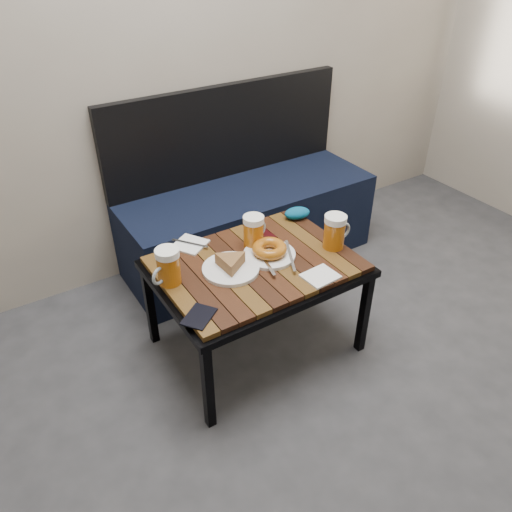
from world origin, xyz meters
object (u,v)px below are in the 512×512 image
beer_mug_right (335,231)px  plate_bagel (270,251)px  passport_navy (199,316)px  passport_burgundy (261,234)px  knit_pouch (297,213)px  bench (247,216)px  cafe_table (256,270)px  beer_mug_centre (254,231)px  plate_pie (231,265)px  beer_mug_left (168,267)px

beer_mug_right → plate_bagel: bearing=160.3°
beer_mug_right → passport_navy: 0.72m
passport_burgundy → knit_pouch: knit_pouch is taller
bench → passport_burgundy: (-0.21, -0.48, 0.20)m
cafe_table → knit_pouch: 0.42m
beer_mug_right → knit_pouch: bearing=85.2°
beer_mug_centre → passport_navy: (-0.42, -0.29, -0.07)m
knit_pouch → beer_mug_centre: bearing=-162.7°
plate_pie → plate_bagel: bearing=0.4°
beer_mug_right → beer_mug_left: bearing=166.2°
plate_bagel → knit_pouch: size_ratio=2.27×
bench → knit_pouch: bearing=-88.3°
beer_mug_right → plate_bagel: beer_mug_right is taller
passport_burgundy → plate_bagel: bearing=-113.9°
plate_pie → plate_bagel: (0.19, 0.00, -0.00)m
cafe_table → passport_navy: (-0.36, -0.19, 0.05)m
beer_mug_left → passport_burgundy: 0.51m
beer_mug_centre → plate_pie: (-0.18, -0.11, -0.05)m
beer_mug_centre → plate_pie: 0.21m
beer_mug_left → beer_mug_centre: 0.42m
bench → beer_mug_centre: 0.67m
beer_mug_left → beer_mug_right: size_ratio=0.99×
bench → cafe_table: 0.75m
cafe_table → passport_burgundy: 0.22m
bench → plate_bagel: 0.73m
beer_mug_right → plate_pie: bearing=167.3°
plate_bagel → beer_mug_centre: bearing=96.2°
beer_mug_left → knit_pouch: 0.74m
plate_bagel → knit_pouch: 0.35m
knit_pouch → passport_burgundy: bearing=-170.5°
plate_bagel → knit_pouch: plate_bagel is taller
beer_mug_right → passport_burgundy: 0.34m
bench → passport_navy: (-0.71, -0.83, 0.20)m
bench → beer_mug_centre: (-0.29, -0.54, 0.27)m
plate_pie → passport_navy: 0.31m
bench → cafe_table: size_ratio=1.67×
plate_pie → passport_navy: (-0.24, -0.19, -0.02)m
beer_mug_centre → beer_mug_right: beer_mug_right is taller
beer_mug_centre → beer_mug_right: (0.29, -0.19, 0.00)m
beer_mug_left → passport_burgundy: bearing=168.5°
beer_mug_right → cafe_table: bearing=164.2°
passport_navy → knit_pouch: 0.82m
beer_mug_right → passport_navy: (-0.71, -0.10, -0.07)m
beer_mug_left → bench: bearing=-163.8°
plate_pie → plate_bagel: plate_pie is taller
beer_mug_left → knit_pouch: beer_mug_left is taller
plate_pie → bench: bearing=54.0°
plate_pie → plate_bagel: 0.19m
cafe_table → beer_mug_right: beer_mug_right is taller
knit_pouch → bench: bearing=91.7°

